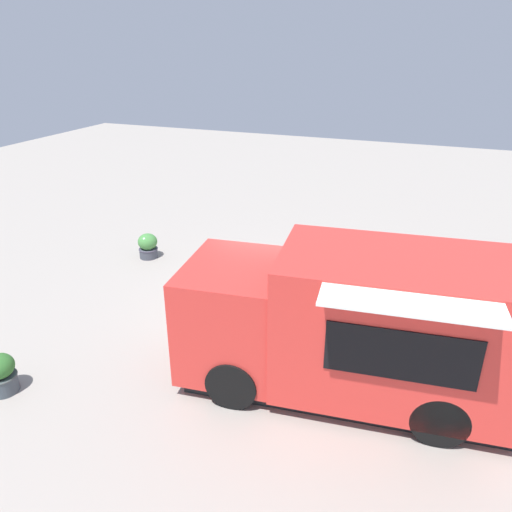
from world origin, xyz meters
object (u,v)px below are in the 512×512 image
(food_truck, at_px, (353,328))
(person_customer, at_px, (423,271))
(planter_flowering_far, at_px, (1,373))
(planter_flowering_near, at_px, (336,242))
(planter_flowering_side, at_px, (148,246))

(food_truck, distance_m, person_customer, 4.54)
(person_customer, distance_m, planter_flowering_far, 9.04)
(planter_flowering_near, bearing_deg, food_truck, 14.96)
(planter_flowering_far, relative_size, planter_flowering_side, 1.05)
(planter_flowering_near, bearing_deg, planter_flowering_far, -27.93)
(person_customer, xyz_separation_m, planter_flowering_side, (0.96, -7.00, -0.03))
(person_customer, distance_m, planter_flowering_side, 7.06)
(food_truck, height_order, person_customer, food_truck)
(person_customer, bearing_deg, planter_flowering_near, -111.27)
(planter_flowering_side, bearing_deg, planter_flowering_near, 111.56)
(food_truck, relative_size, person_customer, 5.95)
(food_truck, height_order, planter_flowering_far, food_truck)
(planter_flowering_far, xyz_separation_m, planter_flowering_side, (-5.58, -0.76, -0.02))
(planter_flowering_far, bearing_deg, person_customer, 136.32)
(food_truck, relative_size, planter_flowering_far, 7.76)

